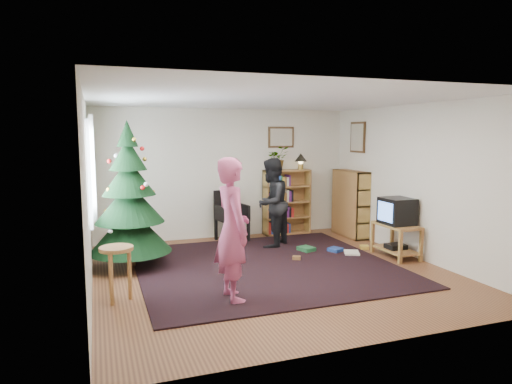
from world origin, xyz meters
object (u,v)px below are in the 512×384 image
object	(u,v)px
picture_back	(281,137)
person_by_chair	(271,203)
crt_tv	(397,211)
person_standing	(232,230)
tv_stand	(396,238)
stool	(117,259)
picture_right	(358,137)
bookshelf_back	(287,201)
table_lamp	(301,159)
armchair	(230,213)
christmas_tree	(130,207)
potted_plant	(278,158)
bookshelf_right	(350,203)

from	to	relation	value
picture_back	person_by_chair	distance (m)	1.68
crt_tv	person_standing	size ratio (longest dim) A/B	0.28
tv_stand	stool	distance (m)	4.46
picture_right	person_by_chair	size ratio (longest dim) A/B	0.38
bookshelf_back	person_by_chair	world-z (taller)	person_by_chair
bookshelf_back	person_by_chair	distance (m)	1.15
picture_right	table_lamp	size ratio (longest dim) A/B	1.82
person_by_chair	armchair	bearing A→B (deg)	-97.55
christmas_tree	picture_back	bearing A→B (deg)	26.10
crt_tv	person_by_chair	world-z (taller)	person_by_chair
person_by_chair	tv_stand	bearing A→B (deg)	98.55
picture_back	potted_plant	world-z (taller)	picture_back
table_lamp	potted_plant	bearing A→B (deg)	180.00
bookshelf_back	bookshelf_right	xyz separation A→B (m)	(1.11, -0.60, 0.00)
christmas_tree	person_standing	bearing A→B (deg)	-60.13
picture_right	christmas_tree	xyz separation A→B (m)	(-4.41, -0.79, -1.03)
armchair	person_standing	world-z (taller)	person_standing
crt_tv	table_lamp	world-z (taller)	table_lamp
bookshelf_back	person_by_chair	xyz separation A→B (m)	(-0.69, -0.91, 0.13)
bookshelf_right	tv_stand	bearing A→B (deg)	175.82
tv_stand	table_lamp	xyz separation A→B (m)	(-0.69, 2.24, 1.20)
crt_tv	stool	xyz separation A→B (m)	(-4.42, -0.56, -0.25)
picture_back	picture_right	world-z (taller)	picture_right
bookshelf_right	armchair	size ratio (longest dim) A/B	1.37
bookshelf_back	tv_stand	size ratio (longest dim) A/B	1.60
christmas_tree	person_standing	xyz separation A→B (m)	(1.06, -1.85, -0.05)
crt_tv	armchair	world-z (taller)	crt_tv
person_standing	person_by_chair	xyz separation A→B (m)	(1.41, 2.31, -0.08)
picture_right	bookshelf_right	size ratio (longest dim) A/B	0.46
picture_back	crt_tv	distance (m)	2.86
picture_right	tv_stand	bearing A→B (deg)	-98.77
christmas_tree	picture_right	bearing A→B (deg)	10.10
bookshelf_back	person_standing	bearing A→B (deg)	-123.08
picture_back	christmas_tree	size ratio (longest dim) A/B	0.25
picture_back	bookshelf_right	world-z (taller)	picture_back
tv_stand	potted_plant	world-z (taller)	potted_plant
christmas_tree	bookshelf_back	world-z (taller)	christmas_tree
picture_right	christmas_tree	world-z (taller)	picture_right
picture_back	tv_stand	size ratio (longest dim) A/B	0.68
picture_right	armchair	size ratio (longest dim) A/B	0.63
person_by_chair	potted_plant	world-z (taller)	potted_plant
picture_right	bookshelf_back	bearing A→B (deg)	154.66
crt_tv	person_standing	bearing A→B (deg)	-162.39
stool	table_lamp	size ratio (longest dim) A/B	2.03
bookshelf_back	stool	size ratio (longest dim) A/B	1.94
bookshelf_back	stool	distance (m)	4.43
person_standing	tv_stand	bearing A→B (deg)	-75.59
bookshelf_back	christmas_tree	bearing A→B (deg)	-156.49
bookshelf_back	potted_plant	world-z (taller)	potted_plant
tv_stand	armchair	world-z (taller)	armchair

